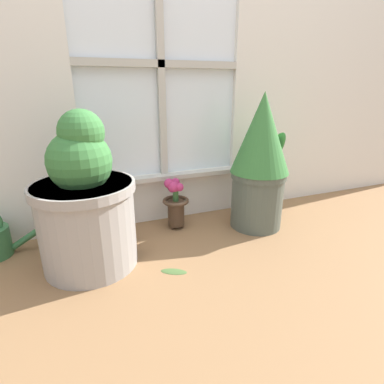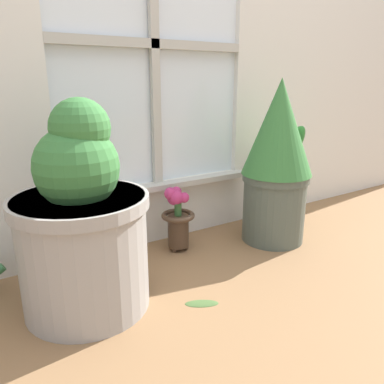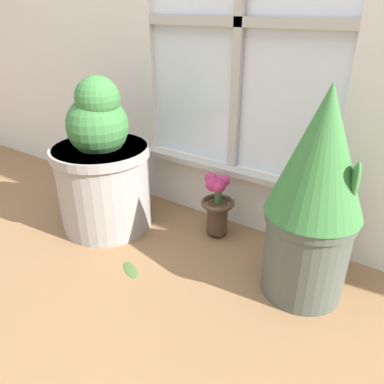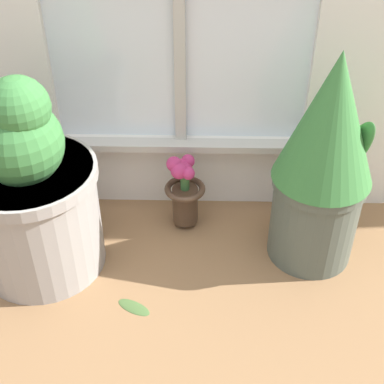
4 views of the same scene
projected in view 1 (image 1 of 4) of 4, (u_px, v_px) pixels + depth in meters
The scene contains 5 objects.
ground_plane at pixel (199, 263), 1.31m from camera, with size 10.00×10.00×0.00m, color olive.
potted_plant_left at pixel (86, 205), 1.22m from camera, with size 0.41×0.41×0.65m.
potted_plant_right at pixel (260, 160), 1.54m from camera, with size 0.30×0.30×0.71m.
flower_vase at pixel (175, 201), 1.58m from camera, with size 0.14×0.14×0.28m.
fallen_leaf at pixel (174, 271), 1.24m from camera, with size 0.12×0.09×0.01m.
Camera 1 is at (-0.44, -1.04, 0.73)m, focal length 28.00 mm.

